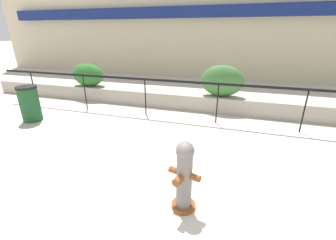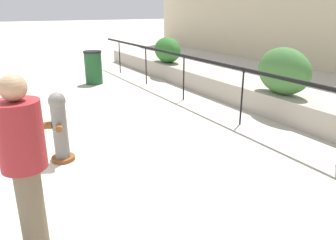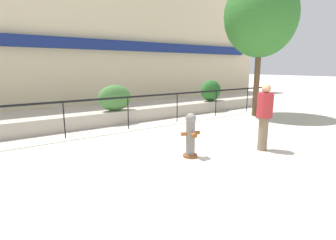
% 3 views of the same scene
% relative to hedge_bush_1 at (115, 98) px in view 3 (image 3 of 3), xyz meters
% --- Properties ---
extents(ground_plane, '(120.00, 120.00, 0.00)m').
position_rel_hedge_bush_1_xyz_m(ground_plane, '(-0.01, -6.00, -0.99)').
color(ground_plane, beige).
extents(building_facade, '(30.00, 1.36, 8.00)m').
position_rel_hedge_bush_1_xyz_m(building_facade, '(-0.01, 5.98, 3.00)').
color(building_facade, beige).
rests_on(building_facade, ground).
extents(planter_wall_low, '(18.00, 0.70, 0.50)m').
position_rel_hedge_bush_1_xyz_m(planter_wall_low, '(-0.01, 0.00, -0.74)').
color(planter_wall_low, '#ADA393').
rests_on(planter_wall_low, ground).
extents(fence_railing_segment, '(15.00, 0.05, 1.15)m').
position_rel_hedge_bush_1_xyz_m(fence_railing_segment, '(-0.01, -1.10, 0.03)').
color(fence_railing_segment, black).
rests_on(fence_railing_segment, ground).
extents(hedge_bush_1, '(1.32, 0.62, 0.98)m').
position_rel_hedge_bush_1_xyz_m(hedge_bush_1, '(0.00, 0.00, 0.00)').
color(hedge_bush_1, '#427538').
rests_on(hedge_bush_1, planter_wall_low).
extents(hedge_bush_2, '(1.16, 0.70, 1.01)m').
position_rel_hedge_bush_1_xyz_m(hedge_bush_2, '(5.03, 0.00, 0.02)').
color(hedge_bush_2, '#235B23').
rests_on(hedge_bush_2, planter_wall_low).
extents(fire_hydrant, '(0.48, 0.47, 1.08)m').
position_rel_hedge_bush_1_xyz_m(fire_hydrant, '(-0.11, -4.60, -0.44)').
color(fire_hydrant, brown).
rests_on(fire_hydrant, ground).
extents(street_tree, '(3.20, 2.88, 5.90)m').
position_rel_hedge_bush_1_xyz_m(street_tree, '(5.75, -2.06, 3.21)').
color(street_tree, brown).
rests_on(street_tree, ground).
extents(pedestrian, '(0.43, 0.43, 1.73)m').
position_rel_hedge_bush_1_xyz_m(pedestrian, '(1.77, -5.28, -0.00)').
color(pedestrian, brown).
rests_on(pedestrian, ground).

